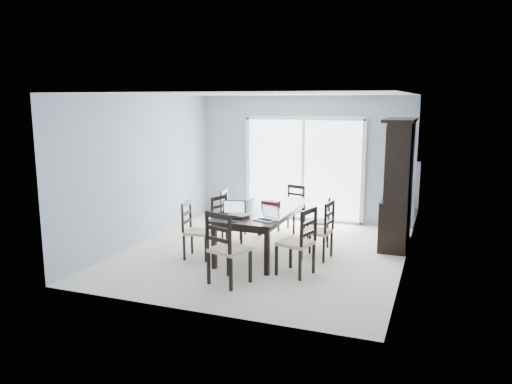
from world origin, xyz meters
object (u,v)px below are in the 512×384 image
(laptop_dark, at_px, (233,214))
(cell_phone, at_px, (233,221))
(dining_table, at_px, (263,213))
(chair_right_near, at_px, (302,235))
(chair_right_mid, at_px, (323,224))
(laptop_silver, at_px, (265,217))
(chair_left_near, at_px, (193,224))
(hot_tub, at_px, (279,188))
(chair_end_far, at_px, (293,203))
(game_box, at_px, (271,203))
(chair_left_far, at_px, (229,208))
(chair_end_near, at_px, (224,241))
(chair_left_mid, at_px, (223,216))
(chair_right_far, at_px, (323,215))
(china_hutch, at_px, (398,185))

(laptop_dark, relative_size, cell_phone, 3.51)
(dining_table, height_order, chair_right_near, chair_right_near)
(chair_right_mid, xyz_separation_m, laptop_silver, (-0.69, -0.77, 0.22))
(chair_left_near, relative_size, hot_tub, 0.62)
(chair_right_near, xyz_separation_m, chair_end_far, (-0.83, 2.42, -0.08))
(chair_right_near, distance_m, game_box, 1.44)
(chair_left_far, bearing_deg, chair_left_near, -8.90)
(chair_right_mid, relative_size, laptop_silver, 2.98)
(dining_table, bearing_deg, chair_end_near, -89.64)
(chair_right_near, height_order, laptop_silver, chair_right_near)
(chair_left_near, distance_m, cell_phone, 0.96)
(chair_end_far, bearing_deg, cell_phone, 101.38)
(chair_left_far, relative_size, chair_end_near, 0.84)
(chair_right_mid, xyz_separation_m, hot_tub, (-1.90, 3.64, -0.15))
(chair_end_near, bearing_deg, chair_right_mid, 76.32)
(chair_left_near, xyz_separation_m, chair_left_mid, (0.20, 0.73, -0.02))
(chair_left_far, xyz_separation_m, hot_tub, (0.03, 2.91, -0.10))
(chair_end_near, bearing_deg, cell_phone, 119.67)
(chair_right_far, distance_m, chair_end_near, 2.52)
(chair_left_near, distance_m, hot_tub, 4.29)
(laptop_dark, bearing_deg, chair_left_far, 101.61)
(chair_left_far, bearing_deg, laptop_dark, 18.10)
(chair_end_far, bearing_deg, chair_end_near, 104.27)
(chair_left_mid, xyz_separation_m, chair_end_near, (0.77, -1.69, 0.10))
(dining_table, relative_size, chair_right_mid, 2.01)
(chair_right_far, bearing_deg, game_box, 107.74)
(chair_right_near, bearing_deg, chair_end_near, 144.92)
(chair_left_far, xyz_separation_m, laptop_silver, (1.24, -1.50, 0.27))
(chair_right_far, bearing_deg, chair_right_mid, 177.98)
(dining_table, height_order, chair_left_mid, chair_left_mid)
(chair_left_mid, height_order, laptop_dark, chair_left_mid)
(chair_end_far, distance_m, game_box, 1.31)
(chair_end_near, bearing_deg, chair_right_near, 58.28)
(dining_table, xyz_separation_m, laptop_dark, (-0.22, -0.75, 0.14))
(chair_left_mid, height_order, chair_right_far, chair_right_far)
(chair_right_far, bearing_deg, china_hutch, -84.42)
(china_hutch, height_order, chair_end_far, china_hutch)
(chair_right_near, relative_size, chair_right_mid, 1.06)
(chair_left_mid, relative_size, chair_right_near, 0.87)
(china_hutch, distance_m, chair_end_near, 3.51)
(china_hutch, relative_size, hot_tub, 1.29)
(chair_left_far, height_order, cell_phone, chair_left_far)
(chair_left_mid, height_order, chair_end_far, chair_end_far)
(chair_right_near, xyz_separation_m, laptop_dark, (-1.11, 0.10, 0.20))
(chair_right_mid, bearing_deg, laptop_silver, 144.64)
(laptop_silver, xyz_separation_m, cell_phone, (-0.42, -0.24, -0.05))
(dining_table, relative_size, cell_phone, 18.96)
(laptop_silver, bearing_deg, hot_tub, 125.04)
(chair_right_near, distance_m, chair_end_near, 1.15)
(chair_right_mid, distance_m, game_box, 1.03)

